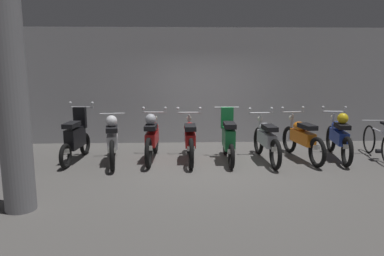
{
  "coord_description": "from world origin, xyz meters",
  "views": [
    {
      "loc": [
        -0.7,
        -7.68,
        2.25
      ],
      "look_at": [
        -0.38,
        0.45,
        0.75
      ],
      "focal_mm": 34.97,
      "sensor_mm": 36.0,
      "label": 1
    }
  ],
  "objects_px": {
    "motorbike_slot_5": "(266,139)",
    "motorbike_slot_6": "(302,138)",
    "motorbike_slot_2": "(152,137)",
    "bicycle": "(378,143)",
    "motorbike_slot_3": "(190,139)",
    "support_pillar": "(13,109)",
    "motorbike_slot_7": "(339,136)",
    "motorbike_slot_0": "(76,138)",
    "motorbike_slot_1": "(112,139)",
    "motorbike_slot_4": "(228,138)"
  },
  "relations": [
    {
      "from": "motorbike_slot_5",
      "to": "motorbike_slot_6",
      "type": "relative_size",
      "value": 1.01
    },
    {
      "from": "motorbike_slot_2",
      "to": "bicycle",
      "type": "relative_size",
      "value": 1.13
    },
    {
      "from": "motorbike_slot_3",
      "to": "support_pillar",
      "type": "distance_m",
      "value": 3.94
    },
    {
      "from": "motorbike_slot_7",
      "to": "motorbike_slot_5",
      "type": "bearing_deg",
      "value": -175.1
    },
    {
      "from": "motorbike_slot_3",
      "to": "motorbike_slot_6",
      "type": "distance_m",
      "value": 2.55
    },
    {
      "from": "motorbike_slot_3",
      "to": "motorbike_slot_5",
      "type": "height_order",
      "value": "same"
    },
    {
      "from": "motorbike_slot_5",
      "to": "motorbike_slot_2",
      "type": "bearing_deg",
      "value": 175.77
    },
    {
      "from": "motorbike_slot_2",
      "to": "bicycle",
      "type": "bearing_deg",
      "value": -0.93
    },
    {
      "from": "motorbike_slot_5",
      "to": "support_pillar",
      "type": "height_order",
      "value": "support_pillar"
    },
    {
      "from": "motorbike_slot_5",
      "to": "motorbike_slot_7",
      "type": "bearing_deg",
      "value": 4.9
    },
    {
      "from": "bicycle",
      "to": "motorbike_slot_0",
      "type": "bearing_deg",
      "value": 179.28
    },
    {
      "from": "motorbike_slot_6",
      "to": "motorbike_slot_7",
      "type": "height_order",
      "value": "same"
    },
    {
      "from": "motorbike_slot_5",
      "to": "motorbike_slot_6",
      "type": "bearing_deg",
      "value": 8.45
    },
    {
      "from": "motorbike_slot_1",
      "to": "motorbike_slot_5",
      "type": "bearing_deg",
      "value": 0.07
    },
    {
      "from": "motorbike_slot_4",
      "to": "motorbike_slot_1",
      "type": "bearing_deg",
      "value": -179.34
    },
    {
      "from": "motorbike_slot_3",
      "to": "support_pillar",
      "type": "relative_size",
      "value": 0.63
    },
    {
      "from": "motorbike_slot_4",
      "to": "motorbike_slot_7",
      "type": "relative_size",
      "value": 0.87
    },
    {
      "from": "motorbike_slot_1",
      "to": "motorbike_slot_2",
      "type": "distance_m",
      "value": 0.87
    },
    {
      "from": "motorbike_slot_2",
      "to": "motorbike_slot_5",
      "type": "height_order",
      "value": "same"
    },
    {
      "from": "motorbike_slot_6",
      "to": "motorbike_slot_4",
      "type": "bearing_deg",
      "value": -176.6
    },
    {
      "from": "motorbike_slot_7",
      "to": "support_pillar",
      "type": "bearing_deg",
      "value": -155.71
    },
    {
      "from": "support_pillar",
      "to": "motorbike_slot_6",
      "type": "bearing_deg",
      "value": 27.54
    },
    {
      "from": "motorbike_slot_5",
      "to": "bicycle",
      "type": "bearing_deg",
      "value": 2.29
    },
    {
      "from": "motorbike_slot_2",
      "to": "motorbike_slot_7",
      "type": "distance_m",
      "value": 4.25
    },
    {
      "from": "support_pillar",
      "to": "motorbike_slot_1",
      "type": "bearing_deg",
      "value": 69.62
    },
    {
      "from": "motorbike_slot_4",
      "to": "motorbike_slot_6",
      "type": "relative_size",
      "value": 0.87
    },
    {
      "from": "motorbike_slot_2",
      "to": "motorbike_slot_6",
      "type": "xyz_separation_m",
      "value": [
        3.4,
        -0.06,
        -0.04
      ]
    },
    {
      "from": "bicycle",
      "to": "support_pillar",
      "type": "bearing_deg",
      "value": -158.88
    },
    {
      "from": "motorbike_slot_7",
      "to": "support_pillar",
      "type": "distance_m",
      "value": 6.73
    },
    {
      "from": "motorbike_slot_0",
      "to": "motorbike_slot_3",
      "type": "xyz_separation_m",
      "value": [
        2.55,
        -0.07,
        -0.04
      ]
    },
    {
      "from": "motorbike_slot_0",
      "to": "motorbike_slot_2",
      "type": "distance_m",
      "value": 1.7
    },
    {
      "from": "motorbike_slot_7",
      "to": "bicycle",
      "type": "height_order",
      "value": "motorbike_slot_7"
    },
    {
      "from": "motorbike_slot_0",
      "to": "motorbike_slot_6",
      "type": "bearing_deg",
      "value": -0.73
    },
    {
      "from": "motorbike_slot_5",
      "to": "motorbike_slot_7",
      "type": "height_order",
      "value": "same"
    },
    {
      "from": "motorbike_slot_4",
      "to": "motorbike_slot_6",
      "type": "xyz_separation_m",
      "value": [
        1.7,
        0.1,
        -0.03
      ]
    },
    {
      "from": "motorbike_slot_2",
      "to": "motorbike_slot_6",
      "type": "distance_m",
      "value": 3.4
    },
    {
      "from": "motorbike_slot_3",
      "to": "bicycle",
      "type": "relative_size",
      "value": 1.13
    },
    {
      "from": "motorbike_slot_6",
      "to": "motorbike_slot_5",
      "type": "bearing_deg",
      "value": -171.55
    },
    {
      "from": "motorbike_slot_7",
      "to": "motorbike_slot_6",
      "type": "bearing_deg",
      "value": -178.66
    },
    {
      "from": "motorbike_slot_1",
      "to": "bicycle",
      "type": "height_order",
      "value": "motorbike_slot_1"
    },
    {
      "from": "motorbike_slot_6",
      "to": "motorbike_slot_7",
      "type": "xyz_separation_m",
      "value": [
        0.86,
        0.02,
        0.04
      ]
    },
    {
      "from": "motorbike_slot_6",
      "to": "motorbike_slot_3",
      "type": "bearing_deg",
      "value": -179.85
    },
    {
      "from": "motorbike_slot_1",
      "to": "motorbike_slot_0",
      "type": "bearing_deg",
      "value": 166.99
    },
    {
      "from": "motorbike_slot_1",
      "to": "support_pillar",
      "type": "xyz_separation_m",
      "value": [
        -0.96,
        -2.59,
        1.01
      ]
    },
    {
      "from": "bicycle",
      "to": "motorbike_slot_6",
      "type": "bearing_deg",
      "value": 179.31
    },
    {
      "from": "motorbike_slot_2",
      "to": "motorbike_slot_7",
      "type": "relative_size",
      "value": 1.0
    },
    {
      "from": "motorbike_slot_0",
      "to": "motorbike_slot_5",
      "type": "distance_m",
      "value": 4.25
    },
    {
      "from": "motorbike_slot_6",
      "to": "bicycle",
      "type": "distance_m",
      "value": 1.77
    },
    {
      "from": "motorbike_slot_2",
      "to": "support_pillar",
      "type": "height_order",
      "value": "support_pillar"
    },
    {
      "from": "motorbike_slot_4",
      "to": "bicycle",
      "type": "xyz_separation_m",
      "value": [
        3.47,
        0.08,
        -0.16
      ]
    }
  ]
}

